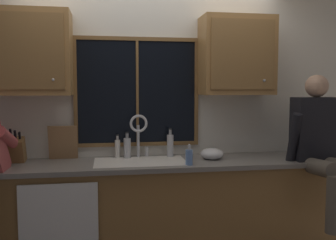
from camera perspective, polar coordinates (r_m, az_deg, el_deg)
back_wall at (r=3.60m, az=-3.21°, el=0.33°), size 5.97×0.12×2.55m
window_glass at (r=3.51m, az=-4.74°, el=4.30°), size 1.10×0.02×0.95m
window_frame_top at (r=3.53m, az=-4.78°, el=12.31°), size 1.17×0.02×0.04m
window_frame_bottom at (r=3.54m, az=-4.67°, el=-3.70°), size 1.17×0.02×0.04m
window_frame_left at (r=3.50m, az=-14.05°, el=4.17°), size 0.03×0.02×0.95m
window_frame_right at (r=3.59m, az=4.36°, el=4.31°), size 0.04×0.02×0.95m
window_mullion_center at (r=3.50m, az=-4.72°, el=4.29°), size 0.02×0.02×0.95m
lower_cabinet_run at (r=3.43m, az=-2.51°, el=-14.19°), size 3.57×0.58×0.88m
countertop at (r=3.29m, az=-2.50°, el=-6.70°), size 3.63×0.62×0.04m
dishwasher_front at (r=3.12m, az=-16.36°, el=-15.96°), size 0.60×0.02×0.74m
upper_cabinet_left at (r=3.41m, az=-20.26°, el=9.63°), size 0.67×0.36×0.72m
upper_cabinet_right at (r=3.56m, az=10.49°, el=9.64°), size 0.67×0.36×0.72m
sink at (r=3.30m, az=-4.25°, el=-8.03°), size 0.80×0.46×0.21m
faucet at (r=3.42m, az=-4.42°, el=-1.62°), size 0.18×0.09×0.40m
person_sitting_on_counter at (r=3.49m, az=22.46°, el=-3.00°), size 0.54×0.59×1.26m
knife_block at (r=3.45m, az=-22.12°, el=-4.33°), size 0.12×0.18×0.32m
cutting_board at (r=3.48m, az=-15.80°, el=-3.36°), size 0.25×0.08×0.31m
mixing_bowl at (r=3.40m, az=6.75°, el=-5.19°), size 0.21×0.21×0.10m
soap_dispenser at (r=3.12m, az=3.25°, el=-5.67°), size 0.06×0.07×0.18m
bottle_green_glass at (r=3.47m, az=-7.75°, el=-4.31°), size 0.05×0.05×0.22m
bottle_tall_clear at (r=3.43m, az=-6.28°, el=-4.20°), size 0.06×0.06×0.24m
bottle_amber_small at (r=3.48m, az=0.35°, el=-3.86°), size 0.06×0.06×0.27m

